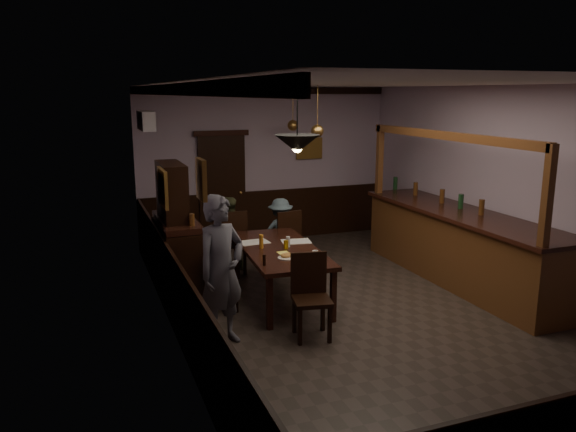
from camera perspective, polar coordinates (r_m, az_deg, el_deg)
name	(u,v)px	position (r m, az deg, el deg)	size (l,w,h in m)	color
room	(363,201)	(7.40, 7.62, 1.49)	(5.01, 8.01, 3.01)	#2D2621
dining_table	(280,252)	(7.94, -0.84, -3.68)	(1.15, 2.27, 0.75)	black
chair_far_left	(232,240)	(9.06, -5.74, -2.39)	(0.47, 0.47, 1.06)	black
chair_far_right	(286,237)	(9.28, -0.20, -2.15)	(0.49, 0.49, 1.01)	black
chair_near	(310,292)	(6.79, 2.30, -7.67)	(0.51, 0.51, 1.02)	black
chair_side	(218,276)	(7.63, -7.14, -6.08)	(0.42, 0.42, 0.87)	black
person_standing	(221,271)	(6.50, -6.80, -5.59)	(0.65, 0.43, 1.78)	#4D4D58
person_seated_left	(228,233)	(9.32, -6.10, -1.78)	(0.59, 0.46, 1.22)	#494D2E
person_seated_right	(280,232)	(9.53, -0.77, -1.62)	(0.74, 0.43, 1.15)	slate
newspaper_left	(254,242)	(8.21, -3.47, -2.67)	(0.42, 0.30, 0.01)	silver
newspaper_right	(296,241)	(8.23, 0.82, -2.60)	(0.42, 0.30, 0.01)	silver
napkin	(283,253)	(7.67, -0.48, -3.75)	(0.15, 0.15, 0.00)	#FFF05D
saucer	(310,256)	(7.50, 2.27, -4.10)	(0.15, 0.15, 0.01)	white
coffee_cup	(315,253)	(7.48, 2.78, -3.81)	(0.08, 0.08, 0.07)	white
pastry_plate	(286,258)	(7.41, -0.21, -4.28)	(0.22, 0.22, 0.01)	white
pastry_ring_a	(286,256)	(7.42, -0.25, -4.03)	(0.13, 0.13, 0.04)	#C68C47
pastry_ring_b	(288,255)	(7.45, 0.02, -3.97)	(0.13, 0.13, 0.04)	#C68C47
soda_can	(286,245)	(7.85, -0.21, -2.92)	(0.07, 0.07, 0.12)	gold
beer_glass	(261,242)	(7.86, -2.73, -2.61)	(0.06, 0.06, 0.20)	#BF721E
water_glass	(288,242)	(7.94, 0.01, -2.63)	(0.06, 0.06, 0.15)	silver
pepper_mill	(264,260)	(7.12, -2.43, -4.47)	(0.04, 0.04, 0.14)	black
sideboard	(177,243)	(8.20, -11.23, -2.76)	(0.52, 1.46, 1.93)	black
bar_counter	(460,245)	(9.08, 17.10, -2.79)	(0.97, 4.16, 2.33)	#552C16
door_back	(222,191)	(10.81, -6.69, 2.55)	(0.90, 0.06, 2.10)	black
ac_unit	(146,121)	(9.36, -14.23, 9.37)	(0.20, 0.85, 0.30)	white
picture_left_small	(201,179)	(4.95, -8.80, 3.69)	(0.04, 0.28, 0.36)	olive
picture_left_large	(163,188)	(7.35, -12.61, 2.83)	(0.04, 0.62, 0.48)	olive
picture_back	(309,148)	(11.28, 2.17, 6.89)	(0.55, 0.04, 0.42)	olive
pendant_iron	(297,144)	(6.89, 0.94, 7.35)	(0.56, 0.56, 0.83)	black
pendant_brass_mid	(317,131)	(8.89, 2.99, 8.60)	(0.20, 0.20, 0.81)	#BF8C3F
pendant_brass_far	(293,125)	(10.42, 0.50, 9.18)	(0.20, 0.20, 0.81)	#BF8C3F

